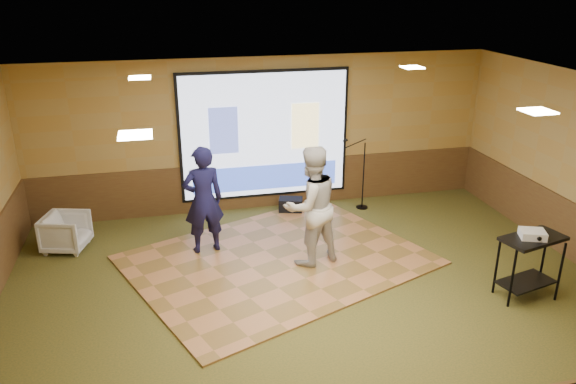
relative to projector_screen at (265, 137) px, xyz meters
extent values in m
plane|color=#363D1B|center=(0.00, -3.44, -1.47)|extent=(9.00, 9.00, 0.00)
cube|color=#A98846|center=(0.00, 0.06, 0.03)|extent=(9.00, 0.04, 3.00)
cube|color=#A98846|center=(0.00, -6.94, 0.03)|extent=(9.00, 0.04, 3.00)
cube|color=silver|center=(0.00, -3.44, 1.53)|extent=(9.00, 7.00, 0.04)
cube|color=#54321C|center=(0.00, 0.04, -1.00)|extent=(9.00, 0.04, 0.95)
cube|color=black|center=(0.00, 0.01, 0.03)|extent=(3.32, 0.03, 2.52)
cube|color=#C9D9FF|center=(0.00, -0.02, 0.03)|extent=(3.20, 0.02, 2.40)
cube|color=#445096|center=(-0.80, -0.03, 0.18)|extent=(0.55, 0.01, 0.90)
cube|color=#F8E490|center=(0.80, -0.03, 0.18)|extent=(0.55, 0.01, 0.90)
cube|color=#304BB5|center=(0.00, -0.03, -0.82)|extent=(2.88, 0.01, 0.50)
cube|color=#FFEBBF|center=(-2.20, -1.64, 1.50)|extent=(0.32, 0.32, 0.02)
cube|color=#FFEBBF|center=(2.20, -1.64, 1.50)|extent=(0.32, 0.32, 0.02)
cube|color=#FFEBBF|center=(-2.20, -4.94, 1.50)|extent=(0.32, 0.32, 0.02)
cube|color=#FFEBBF|center=(2.20, -4.94, 1.50)|extent=(0.32, 0.32, 0.02)
cube|color=#AA6D3E|center=(-0.25, -2.31, -1.46)|extent=(5.49, 4.89, 0.03)
imported|color=#14133C|center=(-1.37, -1.71, -0.53)|extent=(0.73, 0.53, 1.83)
imported|color=beige|center=(0.24, -2.50, -0.47)|extent=(1.13, 0.99, 1.95)
cylinder|color=black|center=(2.65, -4.39, -1.02)|extent=(0.04, 0.04, 0.91)
cylinder|color=black|center=(3.42, -4.39, -1.02)|extent=(0.04, 0.04, 0.91)
cylinder|color=black|center=(2.65, -4.01, -1.02)|extent=(0.04, 0.04, 0.91)
cylinder|color=black|center=(3.42, -4.01, -1.02)|extent=(0.04, 0.04, 0.91)
cube|color=black|center=(3.03, -4.20, -0.54)|extent=(0.91, 0.48, 0.05)
cube|color=black|center=(3.03, -4.20, -1.23)|extent=(0.82, 0.43, 0.03)
cube|color=white|center=(3.00, -4.21, -0.46)|extent=(0.41, 0.38, 0.11)
cylinder|color=black|center=(1.89, -0.48, -1.47)|extent=(0.24, 0.24, 0.02)
cylinder|color=black|center=(1.89, -0.48, -0.79)|extent=(0.02, 0.02, 1.36)
cylinder|color=black|center=(1.69, -0.48, -0.11)|extent=(0.43, 0.02, 0.17)
cylinder|color=black|center=(1.48, -0.48, -0.04)|extent=(0.10, 0.05, 0.08)
imported|color=gray|center=(-3.67, -1.07, -1.16)|extent=(0.86, 0.84, 0.64)
cube|color=black|center=(0.43, -0.37, -1.33)|extent=(0.52, 0.42, 0.28)
camera|label=1|loc=(-1.96, -10.35, 2.93)|focal=35.00mm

